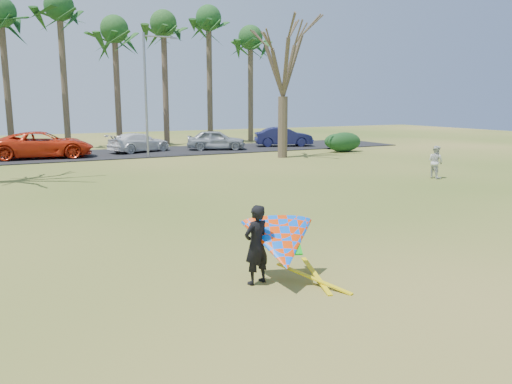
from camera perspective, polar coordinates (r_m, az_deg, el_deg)
name	(u,v)px	position (r m, az deg, el deg)	size (l,w,h in m)	color
ground	(290,246)	(13.06, 3.96, -6.17)	(100.00, 100.00, 0.00)	#2D5813
parking_strip	(109,154)	(36.51, -16.46, 4.17)	(46.00, 7.00, 0.06)	black
palm_4	(0,14)	(42.21, -27.18, 17.65)	(4.84, 4.84, 11.54)	brown
palm_5	(59,9)	(42.54, -21.57, 18.91)	(4.84, 4.84, 12.24)	#4C3D2D
palm_6	(114,31)	(42.94, -15.88, 17.31)	(4.84, 4.84, 10.84)	#4B3B2D
palm_7	(163,25)	(43.99, -10.54, 18.24)	(4.84, 4.84, 11.54)	#46362A
palm_8	(209,20)	(45.38, -5.44, 18.98)	(4.84, 4.84, 12.24)	#4E412F
palm_9	(250,39)	(46.79, -0.63, 17.08)	(4.84, 4.84, 10.84)	#4A3D2C
bare_tree_right	(283,56)	(33.23, 3.15, 15.30)	(6.27, 6.27, 9.21)	#473B2B
streetlight	(148,89)	(33.87, -12.25, 11.43)	(2.28, 0.18, 8.00)	gray
hedge_near	(344,142)	(37.39, 10.01, 5.64)	(2.88, 1.31, 1.44)	#143717
hedge_far	(336,141)	(39.66, 9.16, 5.75)	(2.14, 1.01, 1.19)	#153A19
car_2	(43,145)	(35.20, -23.13, 5.00)	(2.84, 6.15, 1.71)	red
car_3	(139,142)	(37.22, -13.20, 5.53)	(1.90, 4.68, 1.36)	white
car_4	(216,140)	(37.99, -4.59, 5.97)	(1.76, 4.37, 1.49)	#9CA3A9
car_5	(283,137)	(40.92, 3.16, 6.33)	(1.63, 4.66, 1.54)	#181A49
pedestrian_a	(436,162)	(25.71, 19.84, 3.25)	(0.77, 0.60, 1.59)	silver
kite_flyer	(279,244)	(10.20, 2.66, -5.97)	(2.13, 2.39, 2.02)	black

